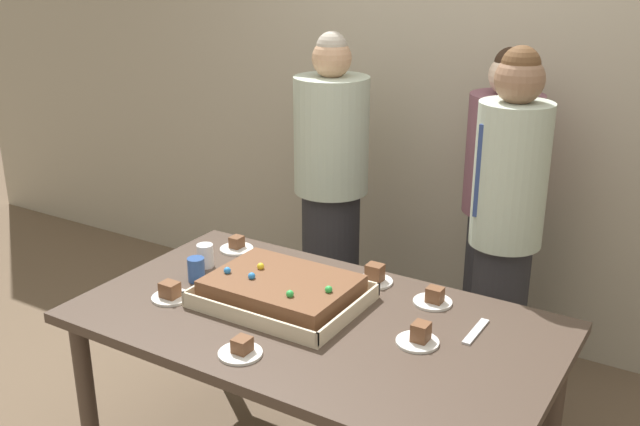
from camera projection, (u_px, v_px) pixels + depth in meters
name	position (u px, v px, depth m)	size (l,w,h in m)	color
interior_back_panel	(480.00, 59.00, 3.70)	(8.00, 0.12, 3.00)	#B2A893
party_table	(315.00, 337.00, 2.70)	(1.76, 0.99, 0.75)	#47382D
sheet_cake	(282.00, 291.00, 2.77)	(0.60, 0.46, 0.13)	beige
plated_slice_near_left	(241.00, 350.00, 2.42)	(0.15, 0.15, 0.06)	white
plated_slice_near_right	(170.00, 293.00, 2.81)	(0.15, 0.15, 0.07)	white
plated_slice_far_left	(237.00, 246.00, 3.27)	(0.15, 0.15, 0.06)	white
plated_slice_far_right	(419.00, 337.00, 2.49)	(0.15, 0.15, 0.07)	white
plated_slice_center_front	(434.00, 299.00, 2.77)	(0.15, 0.15, 0.07)	white
plated_slice_center_back	(375.00, 277.00, 2.94)	(0.15, 0.15, 0.08)	white
drink_cup_nearest	(205.00, 256.00, 3.08)	(0.07, 0.07, 0.10)	white
drink_cup_middle	(196.00, 270.00, 2.95)	(0.07, 0.07, 0.10)	#2D5199
cake_server_utensil	(476.00, 331.00, 2.57)	(0.03, 0.20, 0.01)	silver
person_serving_front	(331.00, 192.00, 3.75)	(0.38, 0.38, 1.66)	#28282D
person_green_shirt_behind	(505.00, 236.00, 3.07)	(0.30, 0.30, 1.68)	#28282D
person_striped_tie_right	(497.00, 212.00, 3.51)	(0.34, 0.34, 1.62)	#28282D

